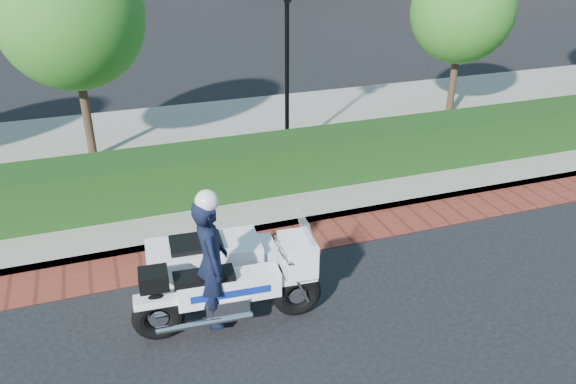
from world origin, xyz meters
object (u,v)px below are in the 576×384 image
object	(u,v)px
lamppost	(287,36)
police_motorcycle	(216,268)
tree_c	(462,11)
tree_b	(70,16)

from	to	relation	value
lamppost	police_motorcycle	size ratio (longest dim) A/B	1.53
lamppost	tree_c	world-z (taller)	tree_c
lamppost	tree_b	distance (m)	4.71
tree_c	police_motorcycle	xyz separation A→B (m)	(-8.43, -6.57, -2.28)
tree_c	lamppost	bearing A→B (deg)	-166.70
tree_b	police_motorcycle	size ratio (longest dim) A/B	1.77
tree_b	lamppost	bearing A→B (deg)	-16.11
tree_b	tree_c	bearing A→B (deg)	-0.00
lamppost	tree_c	size ratio (longest dim) A/B	0.98
lamppost	tree_c	bearing A→B (deg)	13.30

